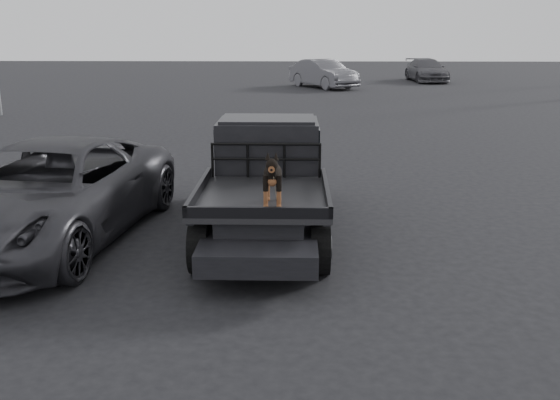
# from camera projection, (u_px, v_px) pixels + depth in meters

# --- Properties ---
(ground) EXTENTS (120.00, 120.00, 0.00)m
(ground) POSITION_uv_depth(u_px,v_px,m) (304.00, 283.00, 8.31)
(ground) COLOR black
(ground) RESTS_ON ground
(flatbed_ute) EXTENTS (2.00, 5.40, 0.92)m
(flatbed_ute) POSITION_uv_depth(u_px,v_px,m) (266.00, 207.00, 10.20)
(flatbed_ute) COLOR black
(flatbed_ute) RESTS_ON ground
(ute_cab) EXTENTS (1.72, 1.30, 0.88)m
(ute_cab) POSITION_uv_depth(u_px,v_px,m) (268.00, 143.00, 10.87)
(ute_cab) COLOR black
(ute_cab) RESTS_ON flatbed_ute
(headache_rack) EXTENTS (1.80, 0.08, 0.55)m
(headache_rack) POSITION_uv_depth(u_px,v_px,m) (266.00, 161.00, 10.19)
(headache_rack) COLOR black
(headache_rack) RESTS_ON flatbed_ute
(dog) EXTENTS (0.32, 0.60, 0.74)m
(dog) POSITION_uv_depth(u_px,v_px,m) (273.00, 178.00, 8.60)
(dog) COLOR black
(dog) RESTS_ON flatbed_ute
(parked_suv) EXTENTS (3.27, 5.91, 1.56)m
(parked_suv) POSITION_uv_depth(u_px,v_px,m) (47.00, 193.00, 9.79)
(parked_suv) COLOR #2F2E33
(parked_suv) RESTS_ON ground
(distant_car_a) EXTENTS (4.04, 5.04, 1.61)m
(distant_car_a) POSITION_uv_depth(u_px,v_px,m) (323.00, 74.00, 35.93)
(distant_car_a) COLOR #54545A
(distant_car_a) RESTS_ON ground
(distant_car_b) EXTENTS (2.29, 5.04, 1.43)m
(distant_car_b) POSITION_uv_depth(u_px,v_px,m) (427.00, 70.00, 40.28)
(distant_car_b) COLOR #48474D
(distant_car_b) RESTS_ON ground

